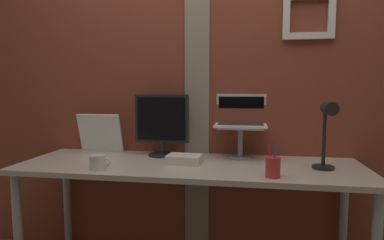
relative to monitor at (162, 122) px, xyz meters
The scene contains 10 objects.
brick_wall_back 0.52m from the monitor, 31.64° to the left, with size 3.68×0.16×2.70m.
desk 0.42m from the monitor, 42.77° to the right, with size 2.02×0.64×0.73m.
monitor is the anchor object (origin of this frame).
laptop_stand 0.52m from the monitor, ahead, with size 0.28×0.22×0.20m.
laptop 0.51m from the monitor, ahead, with size 0.33×0.26×0.20m.
whiteboard_panel 0.46m from the monitor, behind, with size 0.30×0.02×0.28m, color white.
desk_lamp 1.00m from the monitor, 14.68° to the right, with size 0.12×0.20×0.38m.
pen_cup 0.82m from the monitor, 31.84° to the right, with size 0.07×0.07×0.17m.
coffee_mug 0.52m from the monitor, 120.79° to the right, with size 0.12×0.08×0.08m.
paper_clutter_stack 0.34m from the monitor, 47.01° to the right, with size 0.20×0.14×0.05m, color silver.
Camera 1 is at (0.25, -1.88, 1.18)m, focal length 30.83 mm.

